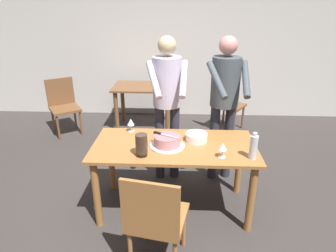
# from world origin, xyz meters

# --- Properties ---
(ground_plane) EXTENTS (14.00, 14.00, 0.00)m
(ground_plane) POSITION_xyz_m (0.00, 0.00, 0.00)
(ground_plane) COLOR #383330
(back_wall) EXTENTS (10.00, 0.12, 2.70)m
(back_wall) POSITION_xyz_m (0.00, 2.90, 1.35)
(back_wall) COLOR beige
(back_wall) RESTS_ON ground_plane
(main_dining_table) EXTENTS (1.60, 0.77, 0.75)m
(main_dining_table) POSITION_xyz_m (0.00, 0.00, 0.63)
(main_dining_table) COLOR #9E6633
(main_dining_table) RESTS_ON ground_plane
(cake_on_platter) EXTENTS (0.34, 0.34, 0.11)m
(cake_on_platter) POSITION_xyz_m (-0.07, -0.04, 0.80)
(cake_on_platter) COLOR silver
(cake_on_platter) RESTS_ON main_dining_table
(cake_knife) EXTENTS (0.25, 0.14, 0.02)m
(cake_knife) POSITION_xyz_m (-0.13, -0.00, 0.87)
(cake_knife) COLOR silver
(cake_knife) RESTS_ON cake_on_platter
(plate_stack) EXTENTS (0.22, 0.22, 0.08)m
(plate_stack) POSITION_xyz_m (0.22, 0.10, 0.79)
(plate_stack) COLOR white
(plate_stack) RESTS_ON main_dining_table
(wine_glass_near) EXTENTS (0.08, 0.08, 0.14)m
(wine_glass_near) POSITION_xyz_m (-0.47, 0.30, 0.85)
(wine_glass_near) COLOR silver
(wine_glass_near) RESTS_ON main_dining_table
(wine_glass_far) EXTENTS (0.08, 0.08, 0.14)m
(wine_glass_far) POSITION_xyz_m (0.44, -0.23, 0.85)
(wine_glass_far) COLOR silver
(wine_glass_far) RESTS_ON main_dining_table
(water_bottle) EXTENTS (0.07, 0.07, 0.25)m
(water_bottle) POSITION_xyz_m (0.71, -0.24, 0.86)
(water_bottle) COLOR silver
(water_bottle) RESTS_ON main_dining_table
(hurricane_lamp) EXTENTS (0.11, 0.11, 0.21)m
(hurricane_lamp) POSITION_xyz_m (-0.29, -0.23, 0.86)
(hurricane_lamp) COLOR black
(hurricane_lamp) RESTS_ON main_dining_table
(person_cutting_cake) EXTENTS (0.46, 0.57, 1.72)m
(person_cutting_cake) POSITION_xyz_m (-0.10, 0.59, 1.08)
(person_cutting_cake) COLOR #2D2D38
(person_cutting_cake) RESTS_ON ground_plane
(person_standing_beside) EXTENTS (0.46, 0.57, 1.72)m
(person_standing_beside) POSITION_xyz_m (0.55, 0.62, 1.08)
(person_standing_beside) COLOR #2D2D38
(person_standing_beside) RESTS_ON ground_plane
(chair_near_side) EXTENTS (0.52, 0.52, 0.90)m
(chair_near_side) POSITION_xyz_m (-0.12, -0.76, 0.49)
(chair_near_side) COLOR #9E6633
(chair_near_side) RESTS_ON ground_plane
(background_table) EXTENTS (1.00, 0.70, 0.74)m
(background_table) POSITION_xyz_m (-0.59, 2.20, 0.58)
(background_table) COLOR brown
(background_table) RESTS_ON ground_plane
(background_chair_0) EXTENTS (0.61, 0.61, 0.90)m
(background_chair_0) POSITION_xyz_m (-1.88, 1.91, 0.49)
(background_chair_0) COLOR brown
(background_chair_0) RESTS_ON ground_plane
(background_chair_1) EXTENTS (0.61, 0.61, 0.90)m
(background_chair_1) POSITION_xyz_m (0.84, 2.08, 0.49)
(background_chair_1) COLOR brown
(background_chair_1) RESTS_ON ground_plane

